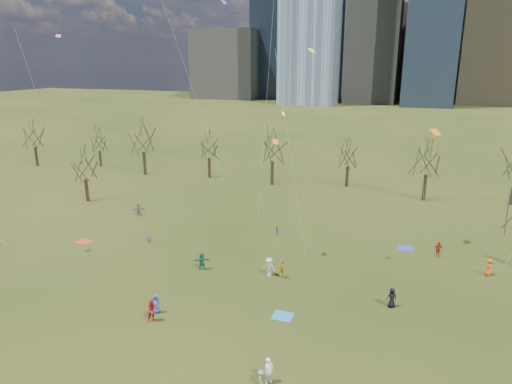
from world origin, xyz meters
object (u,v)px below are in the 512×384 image
(blanket_crimson, at_px, (84,242))
(person_4, at_px, (282,269))
(person_1, at_px, (269,371))
(blanket_navy, at_px, (405,248))
(blanket_teal, at_px, (283,316))
(person_2, at_px, (153,311))
(person_0, at_px, (156,304))

(blanket_crimson, bearing_deg, person_4, -2.53)
(blanket_crimson, height_order, person_1, person_1)
(blanket_navy, bearing_deg, blanket_teal, -116.40)
(person_1, height_order, person_4, person_1)
(person_2, bearing_deg, person_1, -73.17)
(person_0, bearing_deg, blanket_navy, 23.54)
(blanket_navy, distance_m, blanket_crimson, 36.46)
(person_1, bearing_deg, blanket_crimson, 93.80)
(person_2, xyz_separation_m, person_4, (7.60, 10.75, -0.05))
(person_1, xyz_separation_m, person_4, (-3.36, 14.61, -0.05))
(blanket_teal, bearing_deg, person_2, -156.54)
(person_0, bearing_deg, person_2, -94.11)
(person_0, bearing_deg, person_1, -48.32)
(person_4, bearing_deg, blanket_teal, 163.16)
(person_0, height_order, person_2, person_2)
(blanket_crimson, bearing_deg, person_1, -29.81)
(blanket_teal, xyz_separation_m, blanket_navy, (8.97, 18.06, 0.00))
(person_0, xyz_separation_m, person_2, (0.44, -1.19, 0.13))
(person_1, distance_m, person_2, 11.62)
(blanket_crimson, xyz_separation_m, person_0, (15.96, -10.62, 0.80))
(blanket_navy, xyz_separation_m, person_0, (-18.98, -21.03, 0.80))
(blanket_teal, distance_m, blanket_crimson, 27.09)
(blanket_teal, relative_size, person_0, 0.99)
(blanket_crimson, distance_m, person_0, 19.19)
(blanket_crimson, bearing_deg, blanket_teal, -16.41)
(blanket_navy, distance_m, person_4, 15.88)
(blanket_crimson, relative_size, person_4, 0.90)
(blanket_navy, distance_m, person_1, 27.18)
(person_2, distance_m, person_4, 13.16)
(blanket_navy, relative_size, person_2, 0.85)
(blanket_navy, relative_size, blanket_crimson, 1.00)
(person_1, bearing_deg, person_0, 99.68)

